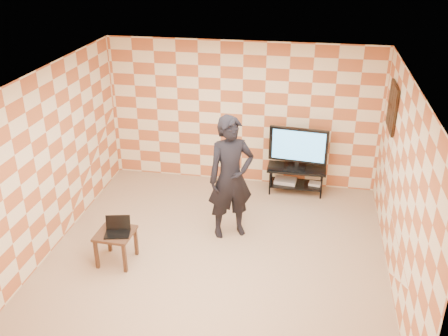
# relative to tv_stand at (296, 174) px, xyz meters

# --- Properties ---
(floor) EXTENTS (5.00, 5.00, 0.00)m
(floor) POSITION_rel_tv_stand_xyz_m (-1.06, -2.19, -0.37)
(floor) COLOR tan
(floor) RESTS_ON ground
(wall_back) EXTENTS (5.00, 0.02, 2.70)m
(wall_back) POSITION_rel_tv_stand_xyz_m (-1.06, 0.31, 0.98)
(wall_back) COLOR beige
(wall_back) RESTS_ON ground
(wall_front) EXTENTS (5.00, 0.02, 2.70)m
(wall_front) POSITION_rel_tv_stand_xyz_m (-1.06, -4.69, 0.98)
(wall_front) COLOR beige
(wall_front) RESTS_ON ground
(wall_left) EXTENTS (0.02, 5.00, 2.70)m
(wall_left) POSITION_rel_tv_stand_xyz_m (-3.56, -2.19, 0.98)
(wall_left) COLOR beige
(wall_left) RESTS_ON ground
(wall_right) EXTENTS (0.02, 5.00, 2.70)m
(wall_right) POSITION_rel_tv_stand_xyz_m (1.44, -2.19, 0.98)
(wall_right) COLOR beige
(wall_right) RESTS_ON ground
(ceiling) EXTENTS (5.00, 5.00, 0.02)m
(ceiling) POSITION_rel_tv_stand_xyz_m (-1.06, -2.19, 2.33)
(ceiling) COLOR white
(ceiling) RESTS_ON wall_back
(wall_art) EXTENTS (0.04, 0.72, 0.72)m
(wall_art) POSITION_rel_tv_stand_xyz_m (1.41, -0.64, 1.58)
(wall_art) COLOR black
(wall_art) RESTS_ON wall_right
(tv_stand) EXTENTS (1.06, 0.48, 0.50)m
(tv_stand) POSITION_rel_tv_stand_xyz_m (0.00, 0.00, 0.00)
(tv_stand) COLOR black
(tv_stand) RESTS_ON floor
(tv) EXTENTS (1.05, 0.23, 0.76)m
(tv) POSITION_rel_tv_stand_xyz_m (0.00, -0.00, 0.56)
(tv) COLOR black
(tv) RESTS_ON tv_stand
(dvd_player) EXTENTS (0.42, 0.32, 0.07)m
(dvd_player) POSITION_rel_tv_stand_xyz_m (-0.19, 0.01, -0.16)
(dvd_player) COLOR #BDBDBF
(dvd_player) RESTS_ON tv_stand
(game_console) EXTENTS (0.23, 0.18, 0.05)m
(game_console) POSITION_rel_tv_stand_xyz_m (0.35, 0.00, -0.17)
(game_console) COLOR silver
(game_console) RESTS_ON tv_stand
(side_table) EXTENTS (0.53, 0.53, 0.50)m
(side_table) POSITION_rel_tv_stand_xyz_m (-2.47, -2.64, 0.04)
(side_table) COLOR #341D15
(side_table) RESTS_ON floor
(laptop) EXTENTS (0.40, 0.35, 0.23)m
(laptop) POSITION_rel_tv_stand_xyz_m (-2.42, -2.64, 0.19)
(laptop) COLOR black
(laptop) RESTS_ON side_table
(person) EXTENTS (0.86, 0.75, 1.99)m
(person) POSITION_rel_tv_stand_xyz_m (-0.96, -1.59, 0.63)
(person) COLOR black
(person) RESTS_ON floor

